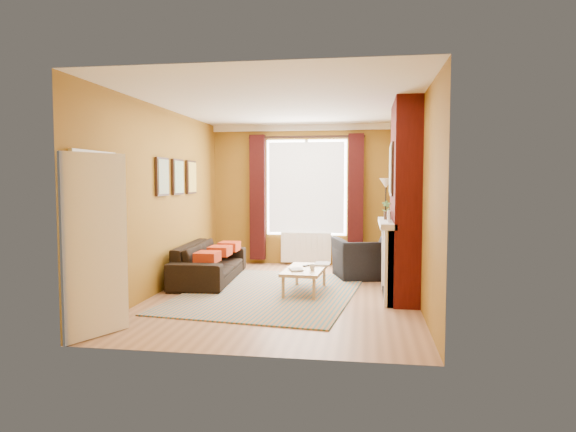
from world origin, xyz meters
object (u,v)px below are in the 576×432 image
object	(u,v)px
floor_lamp	(386,197)
sofa	(210,262)
armchair	(367,258)
wicker_stool	(345,258)
coffee_table	(305,271)

from	to	relation	value
floor_lamp	sofa	bearing A→B (deg)	-151.64
armchair	floor_lamp	size ratio (longest dim) A/B	0.61
armchair	wicker_stool	world-z (taller)	armchair
armchair	sofa	bearing A→B (deg)	-3.50
sofa	floor_lamp	size ratio (longest dim) A/B	1.25
armchair	coffee_table	distance (m)	1.60
floor_lamp	coffee_table	bearing A→B (deg)	-119.14
wicker_stool	floor_lamp	bearing A→B (deg)	9.31
wicker_stool	floor_lamp	distance (m)	1.39
sofa	wicker_stool	xyz separation A→B (m)	(2.22, 1.48, -0.11)
coffee_table	floor_lamp	distance (m)	2.81
sofa	floor_lamp	distance (m)	3.54
coffee_table	armchair	bearing A→B (deg)	58.43
sofa	armchair	xyz separation A→B (m)	(2.62, 0.63, 0.03)
wicker_stool	sofa	bearing A→B (deg)	-146.32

